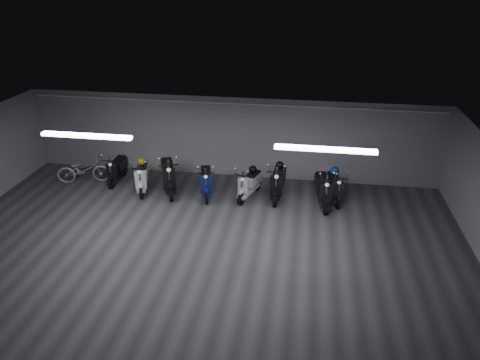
% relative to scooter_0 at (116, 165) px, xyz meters
% --- Properties ---
extents(floor, '(14.00, 10.00, 0.01)m').
position_rel_scooter_0_xyz_m(floor, '(3.70, -3.89, -0.62)').
color(floor, '#3B3B3D').
rests_on(floor, ground).
extents(ceiling, '(14.00, 10.00, 0.01)m').
position_rel_scooter_0_xyz_m(ceiling, '(3.70, -3.89, 2.19)').
color(ceiling, gray).
rests_on(ceiling, ground).
extents(back_wall, '(14.00, 0.01, 2.80)m').
position_rel_scooter_0_xyz_m(back_wall, '(3.70, 1.11, 0.79)').
color(back_wall, gray).
rests_on(back_wall, ground).
extents(fluor_strip_left, '(2.40, 0.18, 0.08)m').
position_rel_scooter_0_xyz_m(fluor_strip_left, '(0.70, -2.89, 2.13)').
color(fluor_strip_left, white).
rests_on(fluor_strip_left, ceiling).
extents(fluor_strip_right, '(2.40, 0.18, 0.08)m').
position_rel_scooter_0_xyz_m(fluor_strip_right, '(6.70, -2.89, 2.13)').
color(fluor_strip_right, white).
rests_on(fluor_strip_right, ceiling).
extents(conduit, '(13.60, 0.05, 0.05)m').
position_rel_scooter_0_xyz_m(conduit, '(3.70, 1.03, 2.01)').
color(conduit, white).
rests_on(conduit, back_wall).
extents(scooter_0, '(0.58, 1.66, 1.22)m').
position_rel_scooter_0_xyz_m(scooter_0, '(0.00, 0.00, 0.00)').
color(scooter_0, black).
rests_on(scooter_0, floor).
extents(scooter_2, '(1.01, 1.83, 1.29)m').
position_rel_scooter_0_xyz_m(scooter_2, '(1.07, -0.49, 0.03)').
color(scooter_2, silver).
rests_on(scooter_2, floor).
extents(scooter_3, '(1.36, 2.12, 1.50)m').
position_rel_scooter_0_xyz_m(scooter_3, '(1.94, -0.44, 0.14)').
color(scooter_3, black).
rests_on(scooter_3, floor).
extents(scooter_4, '(0.96, 1.79, 1.27)m').
position_rel_scooter_0_xyz_m(scooter_4, '(3.19, -0.49, 0.02)').
color(scooter_4, navy).
rests_on(scooter_4, floor).
extents(scooter_6, '(1.05, 1.73, 1.22)m').
position_rel_scooter_0_xyz_m(scooter_6, '(4.58, -0.45, -0.00)').
color(scooter_6, silver).
rests_on(scooter_6, floor).
extents(scooter_7, '(0.72, 1.93, 1.42)m').
position_rel_scooter_0_xyz_m(scooter_7, '(5.47, -0.29, 0.10)').
color(scooter_7, black).
rests_on(scooter_7, floor).
extents(scooter_8, '(0.87, 1.90, 1.36)m').
position_rel_scooter_0_xyz_m(scooter_8, '(6.86, -0.56, 0.07)').
color(scooter_8, black).
rests_on(scooter_8, floor).
extents(scooter_9, '(0.80, 1.72, 1.23)m').
position_rel_scooter_0_xyz_m(scooter_9, '(7.23, -0.22, 0.00)').
color(scooter_9, black).
rests_on(scooter_9, floor).
extents(bicycle, '(1.82, 1.08, 1.11)m').
position_rel_scooter_0_xyz_m(bicycle, '(-1.11, -0.21, -0.06)').
color(bicycle, silver).
rests_on(bicycle, floor).
extents(helmet_0, '(0.26, 0.26, 0.26)m').
position_rel_scooter_0_xyz_m(helmet_0, '(4.66, -0.24, 0.27)').
color(helmet_0, black).
rests_on(helmet_0, scooter_6).
extents(helmet_1, '(0.24, 0.24, 0.24)m').
position_rel_scooter_0_xyz_m(helmet_1, '(1.01, -0.26, 0.31)').
color(helmet_1, '#C6940B').
rests_on(helmet_1, scooter_2).
extents(helmet_2, '(0.25, 0.25, 0.25)m').
position_rel_scooter_0_xyz_m(helmet_2, '(5.48, -0.03, 0.39)').
color(helmet_2, black).
rests_on(helmet_2, scooter_7).
extents(helmet_3, '(0.28, 0.28, 0.28)m').
position_rel_scooter_0_xyz_m(helmet_3, '(7.20, 0.01, 0.29)').
color(helmet_3, navy).
rests_on(helmet_3, scooter_9).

